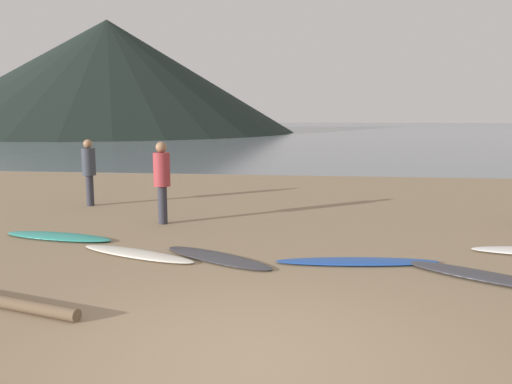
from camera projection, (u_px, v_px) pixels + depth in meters
The scene contains 11 objects.
ground_plane at pixel (298, 200), 14.84m from camera, with size 120.00×120.00×0.20m, color #8C7559.
ocean_water at pixel (317, 130), 68.80m from camera, with size 140.00×100.00×0.01m, color slate.
headland_hill at pixel (109, 77), 62.03m from camera, with size 43.48×43.48×12.92m, color black.
surfboard_1 at pixel (58, 236), 9.92m from camera, with size 2.25×0.56×0.08m, color teal.
surfboard_2 at pixel (137, 254), 8.73m from camera, with size 2.27×0.46×0.07m, color silver.
surfboard_3 at pixel (217, 258), 8.51m from camera, with size 2.19×0.54×0.06m, color #333338.
surfboard_4 at pixel (357, 262), 8.28m from camera, with size 2.56×0.45×0.07m, color #1E479E.
surfboard_5 at pixel (482, 276), 7.54m from camera, with size 2.24×0.50×0.08m, color #333338.
person_0 at pixel (162, 176), 11.09m from camera, with size 0.35×0.35×1.74m.
person_2 at pixel (89, 167), 13.26m from camera, with size 0.34×0.34×1.67m.
driftwood_log at pixel (8, 303), 6.37m from camera, with size 0.15×0.15×2.11m, color brown.
Camera 1 is at (0.61, -4.68, 2.35)m, focal length 37.18 mm.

